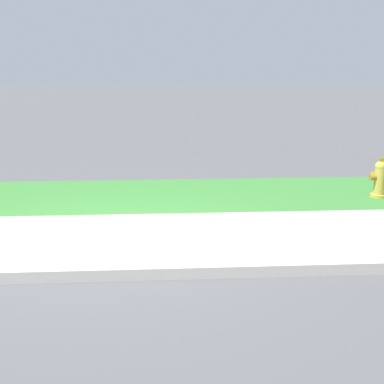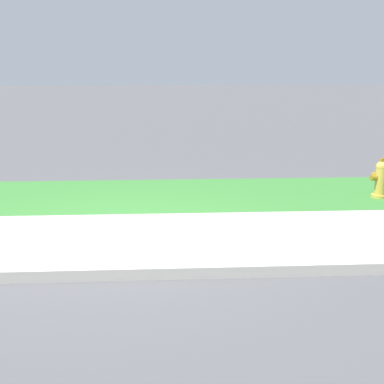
% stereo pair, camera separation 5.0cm
% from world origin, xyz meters
% --- Properties ---
extents(ground_plane, '(120.00, 120.00, 0.00)m').
position_xyz_m(ground_plane, '(0.00, 0.00, 0.00)').
color(ground_plane, '#515154').
extents(sidewalk_pavement, '(18.00, 2.28, 0.01)m').
position_xyz_m(sidewalk_pavement, '(0.00, 0.00, 0.01)').
color(sidewalk_pavement, '#BCB7AD').
rests_on(sidewalk_pavement, ground).
extents(grass_verge, '(18.00, 2.42, 0.01)m').
position_xyz_m(grass_verge, '(0.00, 2.35, 0.00)').
color(grass_verge, '#387A33').
rests_on(grass_verge, ground).
extents(street_curb, '(18.00, 0.16, 0.12)m').
position_xyz_m(street_curb, '(0.00, -1.22, 0.06)').
color(street_curb, '#BCB7AD').
rests_on(street_curb, ground).
extents(fire_hydrant_at_driveway, '(0.36, 0.33, 0.64)m').
position_xyz_m(fire_hydrant_at_driveway, '(4.06, 1.96, 0.30)').
color(fire_hydrant_at_driveway, gold).
rests_on(fire_hydrant_at_driveway, ground).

